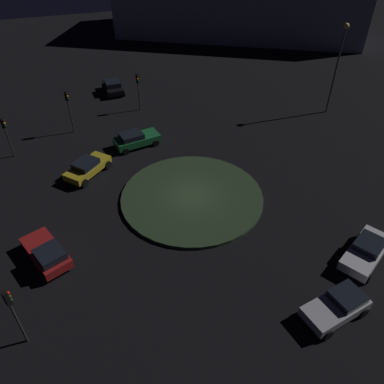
{
  "coord_description": "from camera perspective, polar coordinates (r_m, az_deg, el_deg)",
  "views": [
    {
      "loc": [
        -22.23,
        7.11,
        19.29
      ],
      "look_at": [
        0.0,
        0.0,
        0.59
      ],
      "focal_mm": 35.89,
      "sensor_mm": 36.0,
      "label": 1
    }
  ],
  "objects": [
    {
      "name": "car_red",
      "position": [
        26.76,
        -20.77,
        -8.49
      ],
      "size": [
        4.47,
        3.32,
        1.43
      ],
      "rotation": [
        0.0,
        0.0,
        0.41
      ],
      "color": "red",
      "rests_on": "ground_plane"
    },
    {
      "name": "traffic_light_northwest",
      "position": [
        21.67,
        -25.19,
        -15.3
      ],
      "size": [
        0.37,
        0.39,
        4.22
      ],
      "rotation": [
        0.0,
        0.0,
        -0.94
      ],
      "color": "#2D2D2D",
      "rests_on": "ground_plane"
    },
    {
      "name": "car_yellow",
      "position": [
        33.51,
        -15.29,
        3.58
      ],
      "size": [
        4.14,
        4.24,
        1.42
      ],
      "rotation": [
        0.0,
        0.0,
        -0.82
      ],
      "color": "gold",
      "rests_on": "ground_plane"
    },
    {
      "name": "traffic_light_east",
      "position": [
        42.24,
        -8.04,
        15.47
      ],
      "size": [
        0.36,
        0.31,
        4.04
      ],
      "rotation": [
        0.0,
        0.0,
        -3.09
      ],
      "color": "#2D2D2D",
      "rests_on": "ground_plane"
    },
    {
      "name": "roundabout_island",
      "position": [
        30.2,
        0.0,
        -0.69
      ],
      "size": [
        11.16,
        11.16,
        0.25
      ],
      "primitive_type": "cylinder",
      "color": "#2D4228",
      "rests_on": "ground_plane"
    },
    {
      "name": "car_green",
      "position": [
        36.57,
        -8.35,
        7.81
      ],
      "size": [
        2.73,
        4.46,
        1.44
      ],
      "rotation": [
        0.0,
        0.0,
        -1.37
      ],
      "color": "#1E7238",
      "rests_on": "ground_plane"
    },
    {
      "name": "ground_plane",
      "position": [
        30.28,
        0.0,
        -0.87
      ],
      "size": [
        119.09,
        119.09,
        0.0
      ],
      "primitive_type": "plane",
      "color": "black"
    },
    {
      "name": "car_black",
      "position": [
        47.79,
        -11.69,
        15.08
      ],
      "size": [
        3.96,
        2.3,
        1.42
      ],
      "rotation": [
        0.0,
        0.0,
        3.21
      ],
      "color": "black",
      "rests_on": "ground_plane"
    },
    {
      "name": "car_silver",
      "position": [
        24.04,
        20.82,
        -15.54
      ],
      "size": [
        2.69,
        4.14,
        1.39
      ],
      "rotation": [
        0.0,
        0.0,
        1.78
      ],
      "color": "silver",
      "rests_on": "ground_plane"
    },
    {
      "name": "traffic_light_northeast",
      "position": [
        39.16,
        -17.9,
        12.36
      ],
      "size": [
        0.4,
        0.37,
        4.32
      ],
      "rotation": [
        0.0,
        0.0,
        -2.6
      ],
      "color": "#2D2D2D",
      "rests_on": "ground_plane"
    },
    {
      "name": "streetlamp_southeast",
      "position": [
        42.86,
        21.05,
        18.38
      ],
      "size": [
        0.56,
        0.56,
        9.18
      ],
      "color": "#4C4C51",
      "rests_on": "ground_plane"
    },
    {
      "name": "traffic_light_northeast_near",
      "position": [
        37.32,
        -25.96,
        8.31
      ],
      "size": [
        0.38,
        0.39,
        3.83
      ],
      "rotation": [
        0.0,
        0.0,
        -2.23
      ],
      "color": "#2D2D2D",
      "rests_on": "ground_plane"
    },
    {
      "name": "store_building",
      "position": [
        68.67,
        7.06,
        26.3
      ],
      "size": [
        30.14,
        40.0,
        9.66
      ],
      "rotation": [
        0.0,
        0.0,
        7.37
      ],
      "color": "#8C939E",
      "rests_on": "ground_plane"
    },
    {
      "name": "car_white",
      "position": [
        27.62,
        24.49,
        -7.98
      ],
      "size": [
        3.87,
        4.77,
        1.41
      ],
      "rotation": [
        0.0,
        0.0,
        2.11
      ],
      "color": "white",
      "rests_on": "ground_plane"
    }
  ]
}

